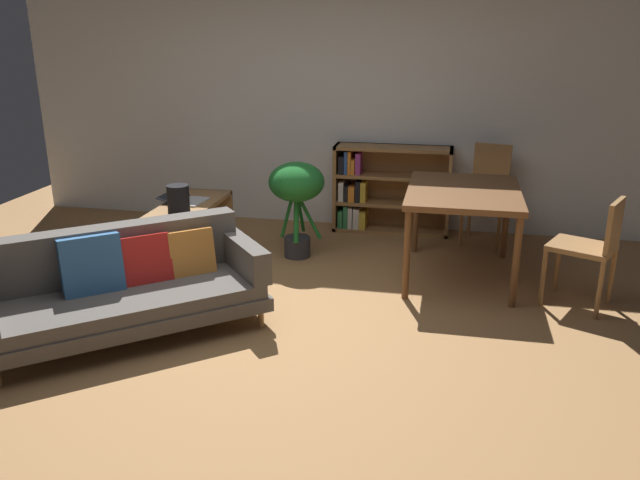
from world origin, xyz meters
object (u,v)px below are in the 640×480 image
at_px(potted_floor_plant, 297,190).
at_px(dining_table, 463,198).
at_px(desk_speaker, 178,199).
at_px(bookshelf, 383,190).
at_px(dining_chair_near, 592,245).
at_px(fabric_couch, 124,284).
at_px(media_console, 189,232).
at_px(open_laptop, 186,200).
at_px(dining_chair_far, 488,189).

distance_m(potted_floor_plant, dining_table, 1.52).
bearing_deg(desk_speaker, potted_floor_plant, 30.18).
xyz_separation_m(potted_floor_plant, bookshelf, (0.70, 1.00, -0.21)).
bearing_deg(dining_table, dining_chair_near, -25.22).
distance_m(fabric_couch, media_console, 1.49).
height_order(desk_speaker, dining_table, dining_table).
bearing_deg(potted_floor_plant, open_laptop, -169.84).
bearing_deg(potted_floor_plant, bookshelf, 55.10).
xyz_separation_m(dining_table, dining_chair_far, (0.26, 1.02, -0.16)).
xyz_separation_m(media_console, dining_chair_far, (2.73, 1.08, 0.28)).
relative_size(fabric_couch, media_console, 1.68).
bearing_deg(potted_floor_plant, dining_table, -8.05).
xyz_separation_m(desk_speaker, dining_chair_far, (2.69, 1.35, -0.11)).
bearing_deg(dining_chair_far, media_console, -158.46).
xyz_separation_m(fabric_couch, dining_chair_near, (3.31, 1.08, 0.15)).
height_order(dining_table, dining_chair_near, dining_chair_near).
bearing_deg(open_laptop, media_console, -59.82).
bearing_deg(dining_chair_far, desk_speaker, -153.40).
xyz_separation_m(open_laptop, potted_floor_plant, (1.02, 0.18, 0.10)).
relative_size(media_console, desk_speaker, 4.73).
distance_m(dining_table, bookshelf, 1.48).
xyz_separation_m(desk_speaker, dining_chair_near, (3.40, -0.13, -0.15)).
height_order(fabric_couch, dining_table, dining_table).
distance_m(potted_floor_plant, dining_chair_far, 1.94).
distance_m(dining_chair_near, dining_chair_far, 1.64).
height_order(fabric_couch, dining_chair_far, dining_chair_far).
xyz_separation_m(media_console, bookshelf, (1.67, 1.27, 0.17)).
bearing_deg(open_laptop, potted_floor_plant, 10.16).
relative_size(potted_floor_plant, dining_table, 0.73).
bearing_deg(fabric_couch, desk_speaker, 94.36).
bearing_deg(desk_speaker, media_console, 98.11).
xyz_separation_m(dining_table, dining_chair_near, (0.97, -0.46, -0.20)).
height_order(open_laptop, dining_table, dining_table).
relative_size(dining_chair_near, dining_chair_far, 0.90).
distance_m(dining_chair_far, bookshelf, 1.08).
distance_m(fabric_couch, bookshelf, 3.15).
bearing_deg(potted_floor_plant, fabric_couch, -115.61).
bearing_deg(dining_chair_far, dining_chair_near, -64.19).
distance_m(media_console, dining_table, 2.51).
relative_size(desk_speaker, dining_table, 0.20).
bearing_deg(dining_table, potted_floor_plant, 171.95).
relative_size(media_console, open_laptop, 2.75).
bearing_deg(media_console, potted_floor_plant, 15.64).
height_order(potted_floor_plant, dining_chair_near, potted_floor_plant).
bearing_deg(media_console, dining_chair_far, 21.54).
distance_m(desk_speaker, dining_chair_far, 3.01).
bearing_deg(bookshelf, desk_speaker, -136.59).
bearing_deg(desk_speaker, open_laptop, 104.08).
relative_size(dining_table, dining_chair_near, 1.41).
relative_size(potted_floor_plant, dining_chair_near, 1.03).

